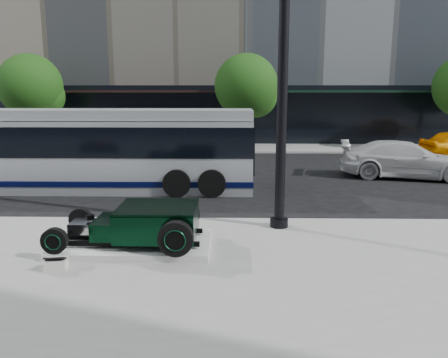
{
  "coord_description": "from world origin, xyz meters",
  "views": [
    {
      "loc": [
        0.19,
        -13.59,
        3.51
      ],
      "look_at": [
        -0.04,
        -1.91,
        1.2
      ],
      "focal_mm": 35.0,
      "sensor_mm": 36.0,
      "label": 1
    }
  ],
  "objects_px": {
    "hot_rod": "(148,223)",
    "transit_bus": "(89,149)",
    "white_sedan": "(405,160)",
    "lamppost": "(283,71)"
  },
  "relations": [
    {
      "from": "hot_rod",
      "to": "transit_bus",
      "type": "bearing_deg",
      "value": 117.39
    },
    {
      "from": "transit_bus",
      "to": "white_sedan",
      "type": "height_order",
      "value": "transit_bus"
    },
    {
      "from": "lamppost",
      "to": "white_sedan",
      "type": "bearing_deg",
      "value": 50.7
    },
    {
      "from": "hot_rod",
      "to": "lamppost",
      "type": "xyz_separation_m",
      "value": [
        3.06,
        1.63,
        3.34
      ]
    },
    {
      "from": "white_sedan",
      "to": "hot_rod",
      "type": "bearing_deg",
      "value": 147.1
    },
    {
      "from": "lamppost",
      "to": "transit_bus",
      "type": "xyz_separation_m",
      "value": [
        -6.49,
        4.99,
        -2.55
      ]
    },
    {
      "from": "hot_rod",
      "to": "lamppost",
      "type": "height_order",
      "value": "lamppost"
    },
    {
      "from": "hot_rod",
      "to": "white_sedan",
      "type": "bearing_deg",
      "value": 44.68
    },
    {
      "from": "transit_bus",
      "to": "white_sedan",
      "type": "xyz_separation_m",
      "value": [
        12.52,
        2.37,
        -0.72
      ]
    },
    {
      "from": "hot_rod",
      "to": "transit_bus",
      "type": "height_order",
      "value": "transit_bus"
    }
  ]
}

